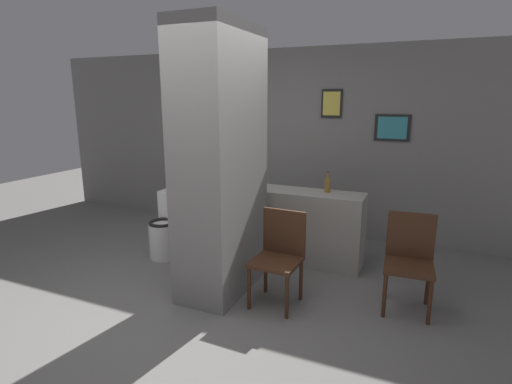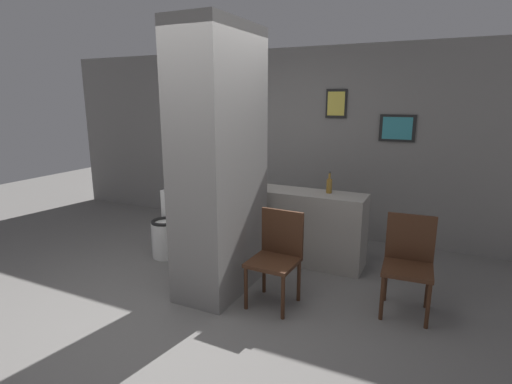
# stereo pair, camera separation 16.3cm
# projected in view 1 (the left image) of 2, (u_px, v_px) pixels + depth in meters

# --- Properties ---
(ground_plane) EXTENTS (14.00, 14.00, 0.00)m
(ground_plane) POSITION_uv_depth(u_px,v_px,m) (187.00, 308.00, 3.76)
(ground_plane) COLOR slate
(wall_back) EXTENTS (8.00, 0.09, 2.60)m
(wall_back) POSITION_uv_depth(u_px,v_px,m) (283.00, 142.00, 5.80)
(wall_back) COLOR gray
(wall_back) RESTS_ON ground_plane
(pillar_center) EXTENTS (0.58, 1.04, 2.60)m
(pillar_center) POSITION_uv_depth(u_px,v_px,m) (221.00, 164.00, 3.88)
(pillar_center) COLOR gray
(pillar_center) RESTS_ON ground_plane
(counter_shelf) EXTENTS (1.47, 0.44, 0.86)m
(counter_shelf) POSITION_uv_depth(u_px,v_px,m) (300.00, 226.00, 4.76)
(counter_shelf) COLOR gray
(counter_shelf) RESTS_ON ground_plane
(toilet) EXTENTS (0.34, 0.50, 0.80)m
(toilet) POSITION_uv_depth(u_px,v_px,m) (166.00, 229.00, 4.92)
(toilet) COLOR white
(toilet) RESTS_ON ground_plane
(chair_near_pillar) EXTENTS (0.44, 0.44, 0.89)m
(chair_near_pillar) POSITION_uv_depth(u_px,v_px,m) (279.00, 253.00, 3.78)
(chair_near_pillar) COLOR #422616
(chair_near_pillar) RESTS_ON ground_plane
(chair_by_doorway) EXTENTS (0.46, 0.46, 0.89)m
(chair_by_doorway) POSITION_uv_depth(u_px,v_px,m) (409.00, 258.00, 3.67)
(chair_by_doorway) COLOR #422616
(chair_by_doorway) RESTS_ON ground_plane
(bicycle) EXTENTS (1.53, 0.42, 0.67)m
(bicycle) POSITION_uv_depth(u_px,v_px,m) (227.00, 222.00, 5.28)
(bicycle) COLOR black
(bicycle) RESTS_ON ground_plane
(bottle_tall) EXTENTS (0.07, 0.07, 0.25)m
(bottle_tall) POSITION_uv_depth(u_px,v_px,m) (328.00, 185.00, 4.58)
(bottle_tall) COLOR olive
(bottle_tall) RESTS_ON counter_shelf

